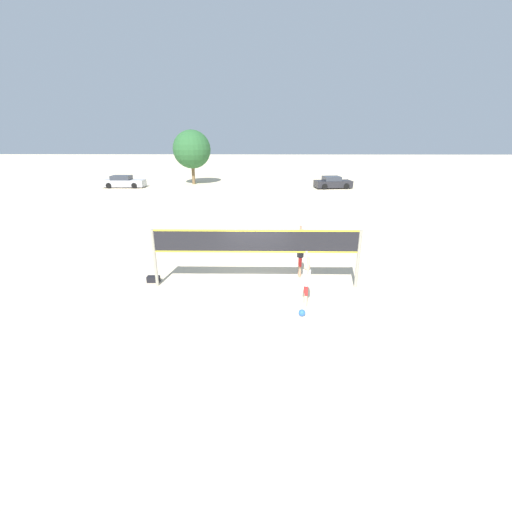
% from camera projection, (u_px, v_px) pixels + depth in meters
% --- Properties ---
extents(ground_plane, '(200.00, 200.00, 0.00)m').
position_uv_depth(ground_plane, '(256.00, 286.00, 13.88)').
color(ground_plane, beige).
extents(volleyball_net, '(8.16, 0.12, 2.36)m').
position_uv_depth(volleyball_net, '(256.00, 246.00, 13.32)').
color(volleyball_net, gray).
rests_on(volleyball_net, ground_plane).
extents(player_spiker, '(0.28, 0.68, 1.96)m').
position_uv_depth(player_spiker, '(306.00, 279.00, 11.99)').
color(player_spiker, beige).
rests_on(player_spiker, ground_plane).
extents(player_blocker, '(0.28, 0.71, 2.19)m').
position_uv_depth(player_blocker, '(300.00, 251.00, 14.48)').
color(player_blocker, tan).
rests_on(player_blocker, ground_plane).
extents(volleyball, '(0.24, 0.24, 0.24)m').
position_uv_depth(volleyball, '(302.00, 313.00, 11.56)').
color(volleyball, blue).
rests_on(volleyball, ground_plane).
extents(gear_bag, '(0.51, 0.26, 0.26)m').
position_uv_depth(gear_bag, '(153.00, 279.00, 14.24)').
color(gear_bag, black).
rests_on(gear_bag, ground_plane).
extents(parked_car_near, '(4.76, 1.85, 1.38)m').
position_uv_depth(parked_car_near, '(123.00, 182.00, 39.87)').
color(parked_car_near, '#B7B7BC').
rests_on(parked_car_near, ground_plane).
extents(parked_car_mid, '(4.34, 2.43, 1.35)m').
position_uv_depth(parked_car_mid, '(333.00, 183.00, 39.33)').
color(parked_car_mid, '#232328').
rests_on(parked_car_mid, ground_plane).
extents(tree_left_cluster, '(4.55, 4.55, 6.44)m').
position_uv_depth(tree_left_cluster, '(192.00, 149.00, 41.43)').
color(tree_left_cluster, brown).
rests_on(tree_left_cluster, ground_plane).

